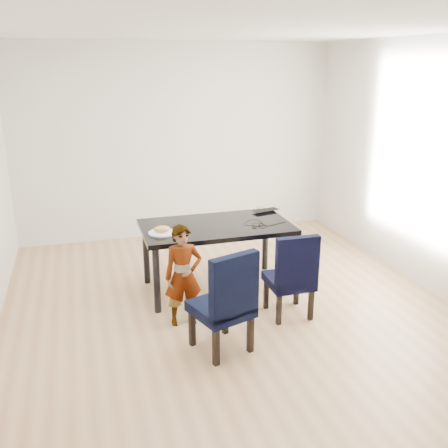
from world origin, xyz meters
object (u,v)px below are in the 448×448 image
object	(u,v)px
chair_right	(289,273)
laptop	(264,210)
child	(183,276)
dining_table	(216,257)
chair_left	(221,300)
plate	(162,233)

from	to	relation	value
chair_right	laptop	size ratio (longest dim) A/B	2.80
chair_right	child	world-z (taller)	child
laptop	chair_right	bearing A→B (deg)	69.73
dining_table	chair_left	xyz separation A→B (m)	(-0.30, -1.20, 0.10)
child	laptop	size ratio (longest dim) A/B	3.16
dining_table	child	xyz separation A→B (m)	(-0.51, -0.66, 0.12)
chair_right	child	distance (m)	1.04
child	chair_left	bearing A→B (deg)	-67.65
chair_right	chair_left	bearing A→B (deg)	-151.80
child	plate	bearing A→B (deg)	102.01
dining_table	chair_right	world-z (taller)	chair_right
chair_left	laptop	world-z (taller)	chair_left
dining_table	plate	distance (m)	0.73
dining_table	laptop	size ratio (longest dim) A/B	5.10
chair_left	laptop	size ratio (longest dim) A/B	3.01
child	plate	xyz separation A→B (m)	(-0.10, 0.54, 0.26)
chair_left	laptop	xyz separation A→B (m)	(0.98, 1.55, 0.29)
plate	laptop	distance (m)	1.38
dining_table	plate	bearing A→B (deg)	-168.66
chair_left	child	size ratio (longest dim) A/B	0.95
dining_table	chair_left	size ratio (longest dim) A/B	1.69
child	plate	distance (m)	0.61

